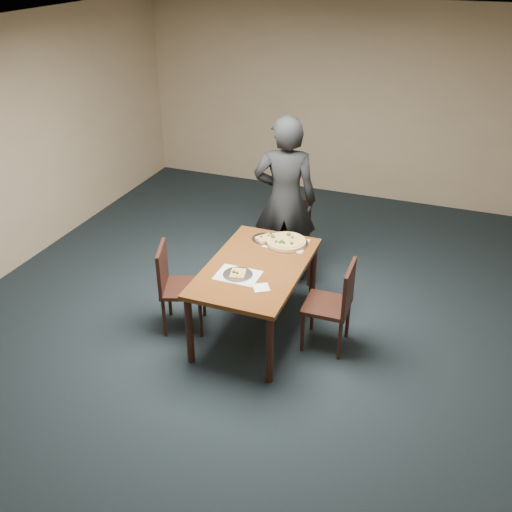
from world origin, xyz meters
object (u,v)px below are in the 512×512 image
(chair_left, at_px, (175,283))
(chair_right, at_px, (336,301))
(chair_far, at_px, (293,235))
(dining_table, at_px, (256,273))
(pizza_pan, at_px, (286,241))
(slice_plate_far, at_px, (265,238))
(slice_plate_near, at_px, (238,274))
(diner, at_px, (285,200))

(chair_left, relative_size, chair_right, 1.00)
(chair_left, bearing_deg, chair_far, -49.18)
(chair_right, bearing_deg, dining_table, -90.26)
(pizza_pan, distance_m, slice_plate_far, 0.23)
(slice_plate_near, bearing_deg, pizza_pan, 73.78)
(slice_plate_near, relative_size, slice_plate_far, 1.00)
(chair_left, height_order, pizza_pan, chair_left)
(dining_table, bearing_deg, chair_left, -163.37)
(chair_left, bearing_deg, slice_plate_far, -61.40)
(dining_table, height_order, chair_left, chair_left)
(dining_table, distance_m, chair_right, 0.81)
(dining_table, bearing_deg, slice_plate_near, -111.39)
(slice_plate_near, bearing_deg, diner, 89.43)
(dining_table, xyz_separation_m, pizza_pan, (0.13, 0.53, 0.11))
(chair_far, bearing_deg, slice_plate_near, -115.79)
(slice_plate_far, bearing_deg, chair_left, -131.43)
(diner, bearing_deg, chair_left, 49.48)
(pizza_pan, bearing_deg, dining_table, -103.83)
(dining_table, bearing_deg, pizza_pan, 76.17)
(slice_plate_far, bearing_deg, dining_table, -79.34)
(chair_far, relative_size, chair_left, 1.00)
(chair_right, distance_m, pizza_pan, 0.88)
(pizza_pan, relative_size, slice_plate_far, 1.59)
(chair_left, distance_m, slice_plate_far, 1.04)
(chair_far, bearing_deg, chair_left, -140.89)
(chair_far, relative_size, chair_right, 1.00)
(pizza_pan, height_order, slice_plate_near, pizza_pan)
(chair_far, relative_size, slice_plate_far, 3.25)
(chair_right, height_order, pizza_pan, chair_right)
(chair_right, bearing_deg, chair_far, -146.73)
(chair_far, bearing_deg, pizza_pan, -100.77)
(chair_left, distance_m, slice_plate_near, 0.72)
(dining_table, relative_size, diner, 0.78)
(diner, bearing_deg, chair_right, 115.23)
(slice_plate_near, distance_m, slice_plate_far, 0.77)
(pizza_pan, xyz_separation_m, slice_plate_near, (-0.22, -0.76, -0.01))
(dining_table, height_order, diner, diner)
(slice_plate_near, bearing_deg, chair_left, 179.55)
(chair_left, bearing_deg, chair_right, -101.21)
(chair_right, bearing_deg, slice_plate_far, -121.19)
(chair_right, bearing_deg, diner, -142.60)
(chair_right, distance_m, diner, 1.47)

